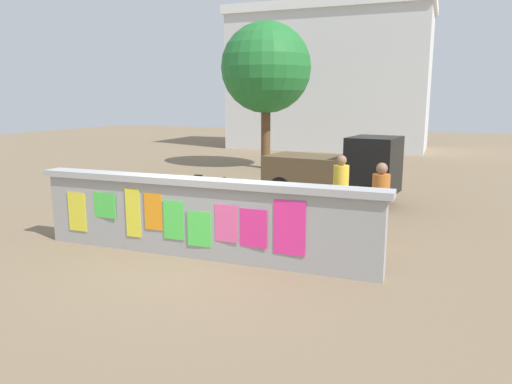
% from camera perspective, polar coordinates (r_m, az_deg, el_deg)
% --- Properties ---
extents(ground, '(60.00, 60.00, 0.00)m').
position_cam_1_polar(ground, '(16.18, 6.73, 0.81)').
color(ground, '#7A664C').
extents(poster_wall, '(6.67, 0.42, 1.44)m').
position_cam_1_polar(poster_wall, '(8.67, -6.66, -2.95)').
color(poster_wall, '#999999').
rests_on(poster_wall, ground).
extents(auto_rickshaw_truck, '(3.77, 1.99, 1.85)m').
position_cam_1_polar(auto_rickshaw_truck, '(13.45, 9.65, 2.57)').
color(auto_rickshaw_truck, black).
rests_on(auto_rickshaw_truck, ground).
extents(motorcycle, '(1.87, 0.69, 0.87)m').
position_cam_1_polar(motorcycle, '(10.57, 0.99, -1.94)').
color(motorcycle, black).
rests_on(motorcycle, ground).
extents(bicycle_near, '(1.70, 0.44, 0.95)m').
position_cam_1_polar(bicycle_near, '(10.58, -10.73, -2.67)').
color(bicycle_near, black).
rests_on(bicycle_near, ground).
extents(bicycle_far, '(1.70, 0.44, 0.95)m').
position_cam_1_polar(bicycle_far, '(12.22, -6.11, -0.72)').
color(bicycle_far, black).
rests_on(bicycle_far, ground).
extents(person_walking, '(0.47, 0.47, 1.62)m').
position_cam_1_polar(person_walking, '(10.73, 10.01, 0.94)').
color(person_walking, purple).
rests_on(person_walking, ground).
extents(person_bystander, '(0.46, 0.46, 1.62)m').
position_cam_1_polar(person_bystander, '(9.64, 14.53, -0.37)').
color(person_bystander, yellow).
rests_on(person_bystander, ground).
extents(tree_roadside, '(3.63, 3.63, 5.89)m').
position_cam_1_polar(tree_roadside, '(20.02, 1.19, 14.44)').
color(tree_roadside, brown).
rests_on(tree_roadside, ground).
extents(building_background, '(11.27, 5.59, 7.98)m').
position_cam_1_polar(building_background, '(28.98, 8.72, 13.13)').
color(building_background, silver).
rests_on(building_background, ground).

